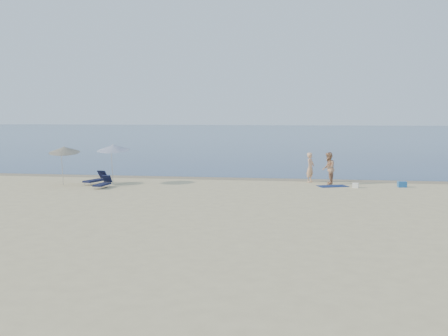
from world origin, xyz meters
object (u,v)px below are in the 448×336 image
object	(u,v)px
blue_cooler	(402,184)
umbrella_near	(113,148)
person_left	(310,167)
person_right	(328,168)

from	to	relation	value
blue_cooler	umbrella_near	size ratio (longest dim) A/B	0.19
person_left	umbrella_near	size ratio (longest dim) A/B	0.72
umbrella_near	blue_cooler	bearing A→B (deg)	4.58
person_right	blue_cooler	bearing A→B (deg)	85.74
blue_cooler	umbrella_near	distance (m)	16.44
person_right	umbrella_near	size ratio (longest dim) A/B	0.76
person_right	umbrella_near	bearing A→B (deg)	-76.18
person_left	umbrella_near	xyz separation A→B (m)	(-11.23, -2.70, 1.23)
umbrella_near	person_right	bearing A→B (deg)	9.02
person_left	blue_cooler	size ratio (longest dim) A/B	3.82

